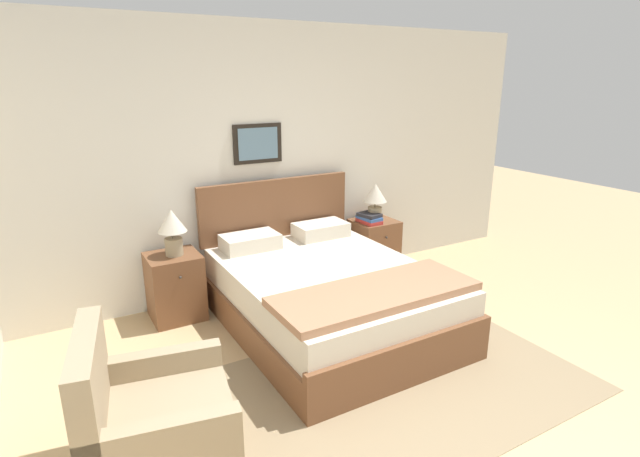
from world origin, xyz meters
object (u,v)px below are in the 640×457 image
(table_lamp_near_window, at_px, (172,227))
(table_lamp_by_door, at_px, (375,198))
(armchair, at_px, (153,427))
(nightstand_by_door, at_px, (374,247))
(bed, at_px, (327,294))
(nightstand_near_window, at_px, (175,286))

(table_lamp_near_window, xyz_separation_m, table_lamp_by_door, (2.16, 0.00, 0.00))
(armchair, distance_m, nightstand_by_door, 3.30)
(bed, relative_size, table_lamp_by_door, 5.15)
(bed, distance_m, nightstand_by_door, 1.37)
(nightstand_near_window, distance_m, table_lamp_by_door, 2.24)
(bed, xyz_separation_m, table_lamp_near_window, (-1.07, 0.82, 0.55))
(nightstand_by_door, distance_m, table_lamp_near_window, 2.23)
(nightstand_near_window, xyz_separation_m, nightstand_by_door, (2.18, 0.00, 0.00))
(nightstand_near_window, relative_size, nightstand_by_door, 1.00)
(armchair, relative_size, table_lamp_near_window, 2.17)
(nightstand_by_door, height_order, table_lamp_near_window, table_lamp_near_window)
(nightstand_near_window, distance_m, nightstand_by_door, 2.18)
(armchair, xyz_separation_m, nightstand_by_door, (2.77, 1.79, 0.02))
(bed, bearing_deg, table_lamp_near_window, 142.58)
(nightstand_near_window, bearing_deg, table_lamp_by_door, -0.23)
(table_lamp_by_door, bearing_deg, nightstand_by_door, 51.86)
(bed, height_order, table_lamp_by_door, bed)
(nightstand_near_window, bearing_deg, table_lamp_near_window, -24.77)
(nightstand_near_window, bearing_deg, armchair, -108.13)
(nightstand_near_window, relative_size, table_lamp_near_window, 1.46)
(table_lamp_by_door, bearing_deg, nightstand_near_window, 179.77)
(nightstand_by_door, relative_size, table_lamp_near_window, 1.46)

